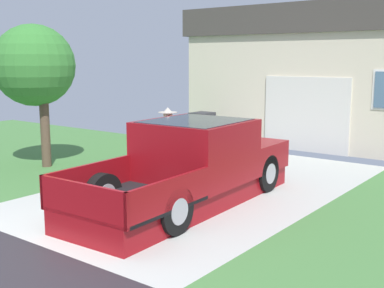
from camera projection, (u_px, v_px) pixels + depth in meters
name	position (u px, v px, depth m)	size (l,w,h in m)	color
pickup_truck	(196.00, 166.00, 9.87)	(2.17, 5.47, 1.63)	maroon
person_with_hat	(168.00, 140.00, 11.15)	(0.48, 0.43, 1.76)	brown
handbag	(171.00, 182.00, 10.98)	(0.38, 0.16, 0.44)	brown
house_with_garage	(343.00, 74.00, 17.43)	(9.33, 6.47, 4.52)	beige
front_yard_tree	(36.00, 65.00, 12.87)	(2.13, 2.13, 3.72)	brown
wheeled_trash_bin	(202.00, 129.00, 15.94)	(0.60, 0.72, 1.13)	#424247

